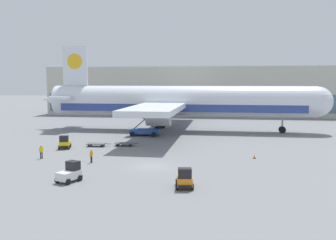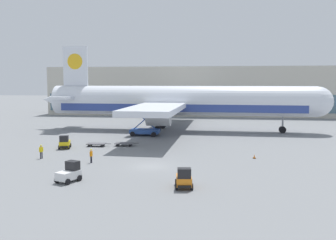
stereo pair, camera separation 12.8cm
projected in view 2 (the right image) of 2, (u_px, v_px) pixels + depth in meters
name	position (u px, v px, depth m)	size (l,w,h in m)	color
ground_plane	(151.00, 166.00, 44.00)	(400.00, 400.00, 0.00)	slate
terminal_building	(202.00, 91.00, 112.39)	(90.00, 18.20, 14.00)	#BCB7A8
airplane_main	(177.00, 102.00, 74.46)	(58.06, 48.10, 17.00)	silver
scissor_lift_loader	(145.00, 124.00, 68.47)	(5.24, 3.42, 5.35)	#284C99
baggage_tug_foreground	(69.00, 173.00, 37.19)	(2.35, 2.78, 2.00)	silver
baggage_tug_mid	(65.00, 143.00, 55.39)	(2.19, 2.73, 2.00)	yellow
baggage_tug_far	(184.00, 179.00, 34.93)	(1.93, 2.62, 2.00)	orange
baggage_dolly_lead	(96.00, 144.00, 57.25)	(3.74, 1.66, 0.48)	#56565B
baggage_dolly_second	(124.00, 143.00, 57.64)	(3.74, 1.66, 0.48)	#56565B
ground_crew_near	(91.00, 155.00, 45.68)	(0.26, 0.57, 1.72)	black
ground_crew_far	(41.00, 150.00, 48.17)	(0.40, 0.47, 1.80)	black
traffic_cone_near	(254.00, 156.00, 48.31)	(0.40, 0.40, 0.56)	black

